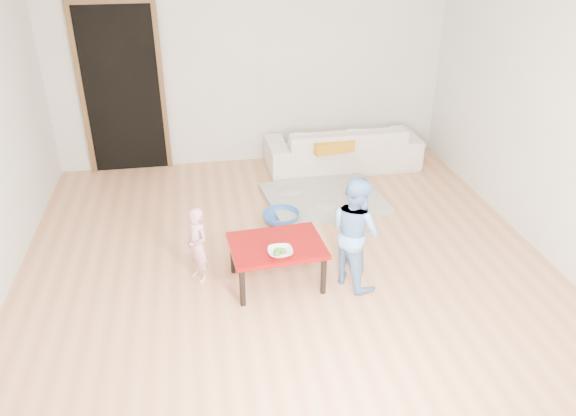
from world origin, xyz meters
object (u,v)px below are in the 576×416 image
object	(u,v)px
sofa	(342,146)
child_pink	(197,245)
bowl	(280,252)
red_table	(277,263)
basin	(281,218)
child_blue	(355,232)

from	to	relation	value
sofa	child_pink	xyz separation A→B (m)	(-1.93, -2.26, 0.07)
sofa	bowl	distance (m)	2.90
red_table	basin	bearing A→B (deg)	78.88
bowl	child_pink	xyz separation A→B (m)	(-0.69, 0.36, -0.08)
basin	red_table	bearing A→B (deg)	-101.12
red_table	bowl	xyz separation A→B (m)	(0.00, -0.18, 0.23)
sofa	bowl	xyz separation A→B (m)	(-1.24, -2.62, 0.15)
child_pink	basin	size ratio (longest dim) A/B	1.78
sofa	red_table	world-z (taller)	sofa
sofa	child_blue	xyz separation A→B (m)	(-0.57, -2.54, 0.23)
red_table	child_pink	bearing A→B (deg)	165.21
child_blue	basin	bearing A→B (deg)	-5.98
child_pink	child_blue	bearing A→B (deg)	43.37
red_table	child_pink	size ratio (longest dim) A/B	1.15
red_table	child_blue	world-z (taller)	child_blue
child_pink	child_blue	size ratio (longest dim) A/B	0.68
bowl	child_blue	distance (m)	0.68
basin	child_blue	bearing A→B (deg)	-68.55
sofa	child_pink	bearing A→B (deg)	48.66
bowl	child_blue	world-z (taller)	child_blue
red_table	bowl	distance (m)	0.29
sofa	child_blue	size ratio (longest dim) A/B	1.88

